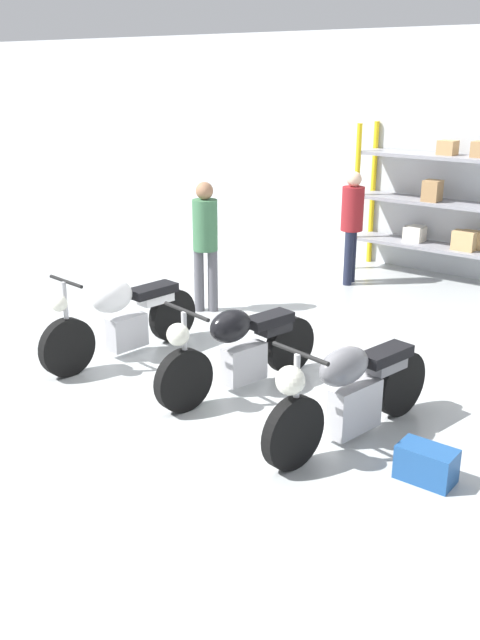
# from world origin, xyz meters

# --- Properties ---
(ground_plane) EXTENTS (30.00, 30.00, 0.00)m
(ground_plane) POSITION_xyz_m (0.00, 0.00, 0.00)
(ground_plane) COLOR #B2B7B7
(back_wall) EXTENTS (30.00, 0.08, 3.60)m
(back_wall) POSITION_xyz_m (0.00, 5.69, 1.80)
(back_wall) COLOR silver
(back_wall) RESTS_ON ground_plane
(shelving_rack) EXTENTS (3.25, 0.63, 2.25)m
(shelving_rack) POSITION_xyz_m (0.20, 5.33, 1.12)
(shelving_rack) COLOR yellow
(shelving_rack) RESTS_ON ground_plane
(motorcycle_white) EXTENTS (0.56, 2.04, 1.02)m
(motorcycle_white) POSITION_xyz_m (-1.49, 0.23, 0.47)
(motorcycle_white) COLOR black
(motorcycle_white) RESTS_ON ground_plane
(motorcycle_black) EXTENTS (0.70, 1.96, 0.98)m
(motorcycle_black) POSITION_xyz_m (0.06, 0.30, 0.44)
(motorcycle_black) COLOR black
(motorcycle_black) RESTS_ON ground_plane
(motorcycle_grey) EXTENTS (0.64, 2.00, 0.99)m
(motorcycle_grey) POSITION_xyz_m (1.41, 0.09, 0.46)
(motorcycle_grey) COLOR black
(motorcycle_grey) RESTS_ON ground_plane
(person_browsing) EXTENTS (0.45, 0.45, 1.69)m
(person_browsing) POSITION_xyz_m (-1.80, 2.00, 0.99)
(person_browsing) COLOR #595960
(person_browsing) RESTS_ON ground_plane
(person_near_rack) EXTENTS (0.39, 0.39, 1.65)m
(person_near_rack) POSITION_xyz_m (-0.94, 4.28, 0.97)
(person_near_rack) COLOR #1E2338
(person_near_rack) RESTS_ON ground_plane
(toolbox) EXTENTS (0.44, 0.26, 0.28)m
(toolbox) POSITION_xyz_m (2.21, -0.11, 0.14)
(toolbox) COLOR #1E4C8C
(toolbox) RESTS_ON ground_plane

